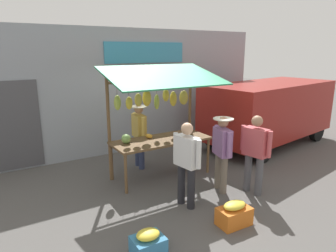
{
  "coord_description": "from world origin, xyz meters",
  "views": [
    {
      "loc": [
        3.22,
        5.62,
        2.82
      ],
      "look_at": [
        0.0,
        0.3,
        1.25
      ],
      "focal_mm": 32.29,
      "sensor_mm": 36.0,
      "label": 1
    }
  ],
  "objects_px": {
    "shopper_with_ponytail": "(222,148)",
    "parked_van": "(266,109)",
    "produce_crate_side": "(148,243)",
    "market_stall": "(159,109)",
    "shopper_with_shopping_bag": "(187,159)",
    "produce_crate_near": "(234,214)",
    "vendor_with_sunhat": "(139,131)",
    "shopper_in_grey_tee": "(255,149)"
  },
  "relations": [
    {
      "from": "market_stall",
      "to": "produce_crate_near",
      "type": "relative_size",
      "value": 4.5
    },
    {
      "from": "parked_van",
      "to": "produce_crate_near",
      "type": "bearing_deg",
      "value": 27.45
    },
    {
      "from": "produce_crate_near",
      "to": "produce_crate_side",
      "type": "relative_size",
      "value": 1.23
    },
    {
      "from": "vendor_with_sunhat",
      "to": "produce_crate_near",
      "type": "xyz_separation_m",
      "value": [
        -0.2,
        3.11,
        -0.73
      ]
    },
    {
      "from": "vendor_with_sunhat",
      "to": "parked_van",
      "type": "relative_size",
      "value": 0.34
    },
    {
      "from": "shopper_with_ponytail",
      "to": "shopper_in_grey_tee",
      "type": "relative_size",
      "value": 0.97
    },
    {
      "from": "shopper_with_shopping_bag",
      "to": "parked_van",
      "type": "bearing_deg",
      "value": -74.9
    },
    {
      "from": "shopper_with_ponytail",
      "to": "parked_van",
      "type": "distance_m",
      "value": 3.61
    },
    {
      "from": "parked_van",
      "to": "market_stall",
      "type": "bearing_deg",
      "value": -3.26
    },
    {
      "from": "vendor_with_sunhat",
      "to": "shopper_with_ponytail",
      "type": "distance_m",
      "value": 2.19
    },
    {
      "from": "shopper_with_ponytail",
      "to": "produce_crate_near",
      "type": "relative_size",
      "value": 2.8
    },
    {
      "from": "shopper_with_shopping_bag",
      "to": "parked_van",
      "type": "height_order",
      "value": "parked_van"
    },
    {
      "from": "parked_van",
      "to": "produce_crate_side",
      "type": "height_order",
      "value": "parked_van"
    },
    {
      "from": "shopper_with_shopping_bag",
      "to": "produce_crate_near",
      "type": "xyz_separation_m",
      "value": [
        -0.31,
        0.94,
        -0.72
      ]
    },
    {
      "from": "produce_crate_side",
      "to": "shopper_in_grey_tee",
      "type": "bearing_deg",
      "value": -167.4
    },
    {
      "from": "shopper_with_shopping_bag",
      "to": "produce_crate_side",
      "type": "xyz_separation_m",
      "value": [
        1.24,
        0.87,
        -0.74
      ]
    },
    {
      "from": "vendor_with_sunhat",
      "to": "shopper_in_grey_tee",
      "type": "relative_size",
      "value": 0.98
    },
    {
      "from": "vendor_with_sunhat",
      "to": "shopper_with_shopping_bag",
      "type": "bearing_deg",
      "value": 2.34
    },
    {
      "from": "market_stall",
      "to": "shopper_in_grey_tee",
      "type": "distance_m",
      "value": 2.2
    },
    {
      "from": "market_stall",
      "to": "vendor_with_sunhat",
      "type": "bearing_deg",
      "value": -76.01
    },
    {
      "from": "shopper_with_shopping_bag",
      "to": "produce_crate_near",
      "type": "height_order",
      "value": "shopper_with_shopping_bag"
    },
    {
      "from": "vendor_with_sunhat",
      "to": "parked_van",
      "type": "distance_m",
      "value": 4.06
    },
    {
      "from": "shopper_with_shopping_bag",
      "to": "produce_crate_side",
      "type": "distance_m",
      "value": 1.69
    },
    {
      "from": "shopper_with_ponytail",
      "to": "parked_van",
      "type": "xyz_separation_m",
      "value": [
        -3.19,
        -1.69,
        0.21
      ]
    },
    {
      "from": "shopper_in_grey_tee",
      "to": "parked_van",
      "type": "bearing_deg",
      "value": -61.22
    },
    {
      "from": "vendor_with_sunhat",
      "to": "shopper_with_shopping_bag",
      "type": "distance_m",
      "value": 2.17
    },
    {
      "from": "produce_crate_side",
      "to": "market_stall",
      "type": "bearing_deg",
      "value": -122.93
    },
    {
      "from": "shopper_with_ponytail",
      "to": "produce_crate_side",
      "type": "relative_size",
      "value": 3.44
    },
    {
      "from": "parked_van",
      "to": "produce_crate_side",
      "type": "bearing_deg",
      "value": 18.15
    },
    {
      "from": "shopper_with_ponytail",
      "to": "produce_crate_near",
      "type": "xyz_separation_m",
      "value": [
        0.65,
        1.09,
        -0.72
      ]
    },
    {
      "from": "vendor_with_sunhat",
      "to": "produce_crate_near",
      "type": "height_order",
      "value": "vendor_with_sunhat"
    },
    {
      "from": "shopper_with_shopping_bag",
      "to": "shopper_in_grey_tee",
      "type": "xyz_separation_m",
      "value": [
        -1.45,
        0.26,
        0.01
      ]
    },
    {
      "from": "market_stall",
      "to": "shopper_with_shopping_bag",
      "type": "distance_m",
      "value": 1.65
    },
    {
      "from": "market_stall",
      "to": "shopper_with_shopping_bag",
      "type": "relative_size",
      "value": 1.58
    },
    {
      "from": "shopper_in_grey_tee",
      "to": "market_stall",
      "type": "bearing_deg",
      "value": 24.67
    },
    {
      "from": "vendor_with_sunhat",
      "to": "produce_crate_side",
      "type": "bearing_deg",
      "value": -18.77
    },
    {
      "from": "parked_van",
      "to": "produce_crate_near",
      "type": "distance_m",
      "value": 4.83
    },
    {
      "from": "shopper_with_shopping_bag",
      "to": "produce_crate_near",
      "type": "bearing_deg",
      "value": -170.45
    },
    {
      "from": "shopper_in_grey_tee",
      "to": "produce_crate_side",
      "type": "height_order",
      "value": "shopper_in_grey_tee"
    },
    {
      "from": "shopper_with_shopping_bag",
      "to": "market_stall",
      "type": "bearing_deg",
      "value": -19.52
    },
    {
      "from": "market_stall",
      "to": "produce_crate_side",
      "type": "relative_size",
      "value": 5.51
    },
    {
      "from": "parked_van",
      "to": "produce_crate_side",
      "type": "distance_m",
      "value": 6.11
    }
  ]
}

